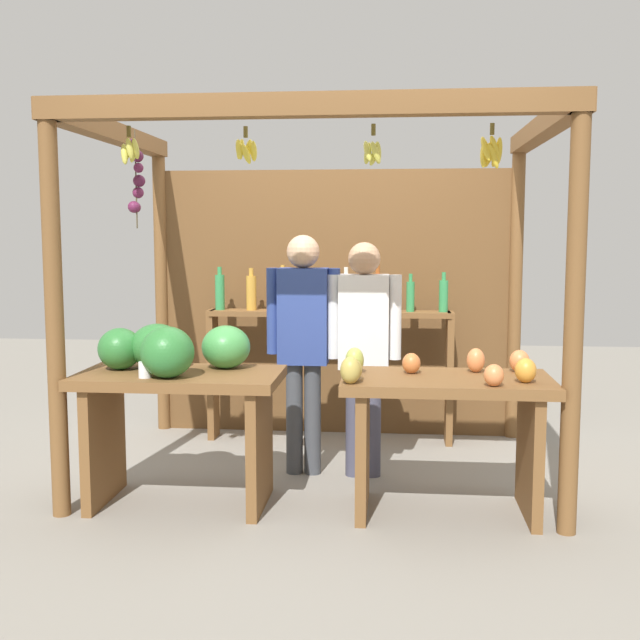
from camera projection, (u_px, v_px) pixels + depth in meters
name	position (u px, v px, depth m)	size (l,w,h in m)	color
ground_plane	(323.00, 469.00, 5.21)	(12.00, 12.00, 0.00)	gray
market_stall	(328.00, 265.00, 5.49)	(2.90, 2.07, 2.30)	brown
fruit_counter_left	(175.00, 381.00, 4.49)	(1.17, 0.71, 1.07)	brown
fruit_counter_right	(445.00, 412.00, 4.34)	(1.19, 0.64, 0.93)	brown
bottle_shelf_unit	(328.00, 335.00, 5.85)	(1.86, 0.22, 1.34)	brown
vendor_man	(303.00, 333.00, 5.03)	(0.48, 0.21, 1.57)	#41454C
vendor_woman	(364.00, 338.00, 4.98)	(0.48, 0.21, 1.53)	#444559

